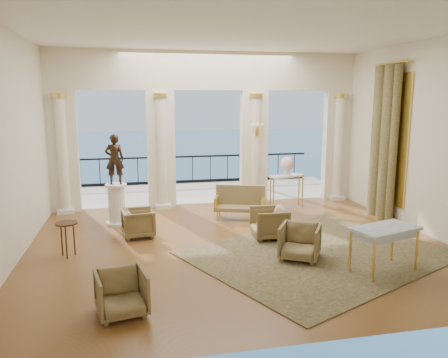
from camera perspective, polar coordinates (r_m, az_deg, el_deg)
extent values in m
plane|color=#512815|center=(9.69, 1.98, -8.59)|extent=(9.00, 9.00, 0.00)
plane|color=beige|center=(5.44, 12.28, 0.57)|extent=(9.00, 0.00, 9.00)
plane|color=beige|center=(9.22, -26.25, 3.71)|extent=(0.00, 8.00, 8.00)
plane|color=beige|center=(11.18, 25.16, 4.80)|extent=(0.00, 8.00, 8.00)
plane|color=white|center=(9.26, 2.17, 18.77)|extent=(9.00, 9.00, 0.00)
cube|color=beige|center=(12.95, -2.11, 13.95)|extent=(9.00, 0.30, 1.10)
cube|color=beige|center=(12.96, -20.24, 3.34)|extent=(0.80, 0.30, 3.40)
cylinder|color=beige|center=(12.79, -20.32, 2.80)|extent=(0.28, 0.28, 3.20)
cylinder|color=gold|center=(12.70, -20.80, 10.20)|extent=(0.40, 0.40, 0.12)
cube|color=silver|center=(13.07, -19.89, -3.90)|extent=(0.45, 0.45, 0.12)
cube|color=beige|center=(12.85, -8.22, 3.83)|extent=(0.80, 0.30, 3.40)
cylinder|color=beige|center=(12.68, -8.15, 3.29)|extent=(0.28, 0.28, 3.20)
cylinder|color=gold|center=(12.58, -8.35, 10.76)|extent=(0.40, 0.40, 0.12)
cube|color=silver|center=(12.96, -7.98, -3.48)|extent=(0.45, 0.45, 0.12)
cube|color=beige|center=(13.32, 3.91, 4.14)|extent=(0.80, 0.30, 3.40)
cylinder|color=beige|center=(13.16, 4.12, 3.62)|extent=(0.28, 0.28, 3.20)
cylinder|color=gold|center=(13.07, 4.22, 10.83)|extent=(0.40, 0.40, 0.12)
cube|color=silver|center=(13.43, 4.03, -2.91)|extent=(0.45, 0.45, 0.12)
cube|color=beige|center=(14.29, 14.42, 4.27)|extent=(0.80, 0.30, 3.40)
cylinder|color=beige|center=(14.14, 14.72, 3.78)|extent=(0.28, 0.28, 3.20)
cylinder|color=gold|center=(14.06, 15.03, 10.48)|extent=(0.40, 0.40, 0.12)
cube|color=silver|center=(14.40, 14.43, -2.31)|extent=(0.45, 0.45, 0.12)
cube|color=#A39886|center=(15.20, -3.27, -1.75)|extent=(10.00, 3.60, 0.10)
cube|color=black|center=(16.58, -4.14, 2.95)|extent=(9.00, 0.06, 0.06)
cube|color=black|center=(16.73, -4.10, -0.28)|extent=(9.00, 0.06, 0.10)
cylinder|color=black|center=(16.65, -4.12, 1.24)|extent=(0.03, 0.03, 1.00)
cylinder|color=black|center=(16.61, -18.27, 0.72)|extent=(0.03, 0.03, 1.00)
cylinder|color=black|center=(17.67, 9.17, 1.67)|extent=(0.03, 0.03, 1.00)
cylinder|color=#4C3823|center=(16.09, 3.32, 6.67)|extent=(0.20, 0.20, 4.20)
plane|color=#2E6990|center=(69.53, -10.00, 2.75)|extent=(160.00, 160.00, 0.00)
cylinder|color=#484322|center=(11.94, 21.28, 4.17)|extent=(0.26, 0.26, 4.00)
cylinder|color=#484322|center=(12.30, 19.99, 4.42)|extent=(0.32, 0.32, 4.00)
cylinder|color=#484322|center=(12.70, 19.07, 4.64)|extent=(0.26, 0.26, 4.00)
cylinder|color=gold|center=(12.32, 20.96, 13.93)|extent=(0.08, 1.40, 0.08)
cube|color=gold|center=(12.40, 20.84, 4.87)|extent=(0.04, 1.60, 3.40)
cube|color=gold|center=(12.97, 4.33, 6.18)|extent=(0.10, 0.04, 0.25)
cylinder|color=gold|center=(12.85, 3.83, 6.60)|extent=(0.02, 0.02, 0.22)
cylinder|color=gold|center=(12.89, 4.43, 6.60)|extent=(0.02, 0.02, 0.22)
cylinder|color=gold|center=(12.93, 5.03, 6.60)|extent=(0.02, 0.02, 0.22)
cube|color=#2B311A|center=(9.36, 12.41, -9.47)|extent=(6.08, 5.54, 0.02)
imported|color=#46351B|center=(6.81, -13.25, -14.08)|extent=(0.83, 0.79, 0.73)
imported|color=#46351B|center=(8.88, 9.88, -7.89)|extent=(1.01, 1.00, 0.78)
imported|color=#46351B|center=(10.08, 5.91, -5.55)|extent=(0.74, 0.79, 0.78)
imported|color=#46351B|center=(10.33, -11.11, -5.48)|extent=(0.74, 0.78, 0.72)
cube|color=#46351B|center=(11.61, 2.05, -3.85)|extent=(1.42, 0.93, 0.10)
cube|color=#46351B|center=(11.78, 2.15, -2.07)|extent=(1.28, 0.49, 0.54)
cube|color=gold|center=(11.63, -0.98, -2.92)|extent=(0.25, 0.53, 0.25)
cube|color=gold|center=(11.54, 5.11, -3.08)|extent=(0.25, 0.53, 0.25)
cylinder|color=gold|center=(11.50, -0.87, -4.86)|extent=(0.05, 0.05, 0.24)
cylinder|color=gold|center=(11.42, 4.80, -5.02)|extent=(0.05, 0.05, 0.24)
cylinder|color=gold|center=(11.91, -0.60, -4.32)|extent=(0.05, 0.05, 0.24)
cylinder|color=gold|center=(11.83, 4.87, -4.46)|extent=(0.05, 0.05, 0.24)
cube|color=#8DA3B6|center=(8.57, 20.31, -6.11)|extent=(1.37, 0.99, 0.06)
cylinder|color=gold|center=(8.12, 18.98, -10.06)|extent=(0.05, 0.05, 0.79)
cylinder|color=gold|center=(8.95, 23.87, -8.50)|extent=(0.05, 0.05, 0.79)
cylinder|color=gold|center=(8.48, 16.18, -9.02)|extent=(0.05, 0.05, 0.79)
cylinder|color=gold|center=(9.27, 21.13, -7.64)|extent=(0.05, 0.05, 0.79)
cylinder|color=silver|center=(11.50, -13.74, -5.61)|extent=(0.57, 0.57, 0.08)
cylinder|color=silver|center=(11.38, -13.84, -3.24)|extent=(0.42, 0.42, 0.92)
cylinder|color=silver|center=(11.27, -13.95, -0.78)|extent=(0.54, 0.54, 0.06)
imported|color=black|center=(11.17, -14.10, 2.51)|extent=(0.46, 0.31, 1.25)
cube|color=silver|center=(12.92, 8.20, 0.39)|extent=(1.07, 0.66, 0.06)
cylinder|color=gold|center=(12.64, 6.90, -2.00)|extent=(0.05, 0.05, 0.90)
cylinder|color=gold|center=(13.17, 10.07, -1.58)|extent=(0.05, 0.05, 0.90)
cylinder|color=gold|center=(12.87, 6.18, -1.77)|extent=(0.05, 0.05, 0.90)
cylinder|color=gold|center=(13.38, 9.33, -1.37)|extent=(0.05, 0.05, 0.90)
cylinder|color=silver|center=(12.89, 8.22, 1.07)|extent=(0.20, 0.20, 0.25)
sphere|color=#EFA8B3|center=(12.86, 8.25, 1.99)|extent=(0.41, 0.41, 0.41)
cylinder|color=black|center=(9.35, -19.91, -5.46)|extent=(0.44, 0.44, 0.03)
cylinder|color=black|center=(9.50, -18.99, -7.40)|extent=(0.03, 0.03, 0.68)
cylinder|color=black|center=(9.54, -20.44, -7.42)|extent=(0.03, 0.03, 0.68)
cylinder|color=black|center=(9.32, -19.91, -7.80)|extent=(0.03, 0.03, 0.68)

